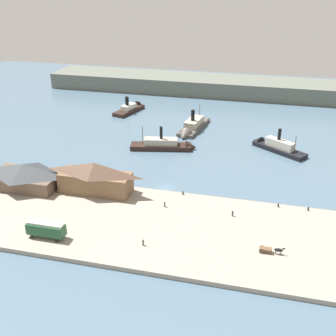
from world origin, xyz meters
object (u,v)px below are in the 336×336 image
horse_cart (270,249)px  ferry_approaching_east (168,145)px  ferry_shed_central_terminal (95,177)px  ferry_moored_east (132,108)px  pedestrian_at_waters_edge (165,204)px  ferry_moored_west (274,146)px  pedestrian_near_west_shed (233,213)px  street_tram (46,229)px  pedestrian_near_east_shed (143,242)px  ferry_shed_customs_shed (25,175)px  mooring_post_center_east (308,209)px  mooring_post_east (183,193)px  mooring_post_west (278,205)px  ferry_mid_harbor (191,128)px

horse_cart → ferry_approaching_east: ferry_approaching_east is taller
ferry_shed_central_terminal → ferry_moored_east: 80.60m
pedestrian_at_waters_edge → ferry_approaching_east: (-9.69, 42.41, -0.53)m
ferry_moored_west → ferry_shed_central_terminal: bearing=-136.3°
horse_cart → pedestrian_near_west_shed: horse_cart is taller
ferry_shed_central_terminal → street_tram: 24.71m
pedestrian_near_east_shed → street_tram: bearing=-173.9°
horse_cart → ferry_moored_east: bearing=124.2°
ferry_shed_customs_shed → ferry_approaching_east: size_ratio=0.83×
pedestrian_near_east_shed → mooring_post_center_east: 46.44m
ferry_shed_central_terminal → ferry_moored_west: size_ratio=1.00×
ferry_approaching_east → ferry_moored_east: bearing=124.3°
ferry_shed_customs_shed → pedestrian_near_west_shed: bearing=-2.0°
pedestrian_near_west_shed → mooring_post_east: bearing=151.4°
ferry_shed_customs_shed → mooring_post_west: bearing=4.4°
ferry_shed_central_terminal → mooring_post_east: size_ratio=23.52×
horse_cart → pedestrian_at_waters_edge: size_ratio=3.35×
street_tram → horse_cart: (52.78, 6.76, -1.51)m
pedestrian_near_east_shed → ferry_approaching_east: ferry_approaching_east is taller
pedestrian_at_waters_edge → ferry_moored_east: bearing=114.2°
ferry_mid_harbor → ferry_approaching_east: bearing=-103.3°
ferry_shed_central_terminal → ferry_mid_harbor: ferry_shed_central_terminal is taller
street_tram → mooring_post_east: bearing=46.3°
ferry_shed_customs_shed → mooring_post_west: size_ratio=22.80×
ferry_approaching_east → ferry_moored_west: bearing=13.0°
pedestrian_near_west_shed → mooring_post_east: (-15.11, 8.25, -0.36)m
mooring_post_west → ferry_moored_west: ferry_moored_west is taller
pedestrian_near_west_shed → horse_cart: bearing=-53.8°
pedestrian_at_waters_edge → mooring_post_east: 8.64m
ferry_moored_west → mooring_post_center_east: bearing=-77.3°
ferry_moored_west → ferry_approaching_east: (-37.86, -8.76, -0.03)m
pedestrian_near_west_shed → mooring_post_east: size_ratio=1.96×
ferry_shed_central_terminal → pedestrian_near_west_shed: size_ratio=11.98×
ferry_shed_central_terminal → ferry_approaching_east: bearing=73.0°
pedestrian_near_west_shed → mooring_post_west: pedestrian_near_west_shed is taller
ferry_shed_central_terminal → horse_cart: ferry_shed_central_terminal is taller
ferry_moored_west → pedestrian_near_west_shed: bearing=-100.6°
horse_cart → mooring_post_west: bearing=85.9°
ferry_shed_central_terminal → ferry_moored_west: (49.75, 47.60, -4.43)m
ferry_moored_west → ferry_mid_harbor: bearing=160.7°
ferry_shed_central_terminal → ferry_mid_harbor: size_ratio=0.80×
pedestrian_at_waters_edge → ferry_moored_west: ferry_moored_west is taller
pedestrian_near_east_shed → ferry_mid_harbor: ferry_mid_harbor is taller
pedestrian_at_waters_edge → pedestrian_near_west_shed: 18.54m
pedestrian_near_east_shed → mooring_post_center_east: bearing=33.8°
pedestrian_at_waters_edge → ferry_mid_harbor: 62.96m
pedestrian_at_waters_edge → mooring_post_center_east: pedestrian_at_waters_edge is taller
ferry_shed_customs_shed → mooring_post_east: ferry_shed_customs_shed is taller
ferry_shed_central_terminal → pedestrian_near_east_shed: (21.03, -21.95, -3.92)m
mooring_post_east → mooring_post_west: (26.75, -0.52, 0.00)m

